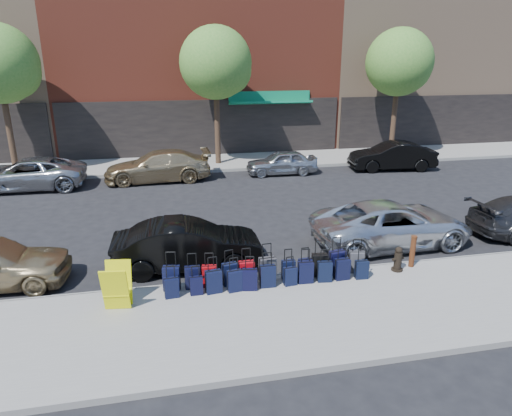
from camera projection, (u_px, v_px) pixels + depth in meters
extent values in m
plane|color=black|center=(238.00, 224.00, 16.75)|extent=(120.00, 120.00, 0.00)
cube|color=gray|center=(284.00, 317.00, 10.69)|extent=(60.00, 4.00, 0.15)
cube|color=gray|center=(209.00, 163.00, 26.00)|extent=(60.00, 4.00, 0.15)
cube|color=gray|center=(265.00, 278.00, 12.57)|extent=(60.00, 0.08, 0.15)
cube|color=gray|center=(213.00, 171.00, 24.13)|extent=(60.00, 0.08, 0.15)
cube|color=black|center=(204.00, 129.00, 27.29)|extent=(16.66, 0.15, 3.40)
cube|color=#0C704B|center=(271.00, 103.00, 27.26)|extent=(5.00, 0.91, 0.27)
cube|color=#0C704B|center=(270.00, 96.00, 27.43)|extent=(5.00, 0.10, 0.60)
cube|color=#997A5E|center=(409.00, 11.00, 33.67)|extent=(15.00, 12.00, 18.00)
cube|color=black|center=(444.00, 121.00, 30.39)|extent=(14.70, 0.15, 3.40)
cylinder|color=black|center=(9.00, 126.00, 22.81)|extent=(0.30, 0.30, 4.80)
sphere|color=#3E7B29|center=(13.00, 72.00, 22.10)|extent=(2.58, 2.58, 2.58)
cylinder|color=black|center=(217.00, 120.00, 24.85)|extent=(0.30, 0.30, 4.80)
sphere|color=#3E7B29|center=(216.00, 63.00, 23.90)|extent=(3.80, 3.80, 3.80)
sphere|color=#3E7B29|center=(227.00, 70.00, 24.14)|extent=(2.58, 2.58, 2.58)
cylinder|color=black|center=(394.00, 115.00, 26.88)|extent=(0.30, 0.30, 4.80)
sphere|color=#3E7B29|center=(399.00, 62.00, 25.93)|extent=(3.80, 3.80, 3.80)
sphere|color=#3E7B29|center=(408.00, 69.00, 26.17)|extent=(2.58, 2.58, 2.58)
cube|color=black|center=(172.00, 278.00, 11.70)|extent=(0.46, 0.30, 0.64)
cylinder|color=black|center=(170.00, 253.00, 11.48)|extent=(0.24, 0.07, 0.03)
cube|color=black|center=(193.00, 277.00, 11.79)|extent=(0.41, 0.24, 0.59)
cylinder|color=black|center=(192.00, 255.00, 11.58)|extent=(0.22, 0.04, 0.03)
cube|color=#96090E|center=(210.00, 276.00, 11.88)|extent=(0.41, 0.26, 0.58)
cylinder|color=black|center=(209.00, 254.00, 11.68)|extent=(0.22, 0.06, 0.03)
cube|color=black|center=(230.00, 274.00, 11.98)|extent=(0.43, 0.29, 0.60)
cylinder|color=black|center=(230.00, 251.00, 11.77)|extent=(0.22, 0.08, 0.03)
cube|color=#A00A12|center=(247.00, 272.00, 12.08)|extent=(0.40, 0.22, 0.60)
cylinder|color=black|center=(247.00, 250.00, 11.88)|extent=(0.22, 0.03, 0.03)
cube|color=#323136|center=(267.00, 269.00, 12.18)|extent=(0.46, 0.28, 0.65)
cylinder|color=black|center=(268.00, 245.00, 11.95)|extent=(0.25, 0.05, 0.03)
cube|color=black|center=(288.00, 270.00, 12.29)|extent=(0.35, 0.20, 0.53)
cylinder|color=black|center=(289.00, 250.00, 12.11)|extent=(0.20, 0.03, 0.03)
cube|color=black|center=(305.00, 268.00, 12.37)|extent=(0.37, 0.22, 0.53)
cylinder|color=black|center=(306.00, 249.00, 12.18)|extent=(0.20, 0.05, 0.03)
cube|color=black|center=(319.00, 265.00, 12.44)|extent=(0.46, 0.30, 0.63)
cylinder|color=black|center=(320.00, 242.00, 12.22)|extent=(0.24, 0.07, 0.03)
cube|color=black|center=(337.00, 262.00, 12.55)|extent=(0.48, 0.32, 0.67)
cylinder|color=black|center=(338.00, 238.00, 12.32)|extent=(0.25, 0.08, 0.03)
cube|color=#404046|center=(356.00, 262.00, 12.66)|extent=(0.44, 0.30, 0.60)
cylinder|color=black|center=(358.00, 240.00, 12.46)|extent=(0.23, 0.08, 0.03)
cube|color=black|center=(172.00, 288.00, 11.35)|extent=(0.37, 0.23, 0.52)
cylinder|color=black|center=(170.00, 267.00, 11.17)|extent=(0.20, 0.05, 0.03)
cube|color=black|center=(196.00, 286.00, 11.50)|extent=(0.33, 0.19, 0.47)
cylinder|color=black|center=(195.00, 267.00, 11.33)|extent=(0.18, 0.04, 0.03)
cube|color=black|center=(214.00, 282.00, 11.57)|extent=(0.43, 0.29, 0.59)
cylinder|color=black|center=(213.00, 258.00, 11.36)|extent=(0.23, 0.06, 0.03)
cube|color=black|center=(235.00, 281.00, 11.65)|extent=(0.41, 0.27, 0.56)
cylinder|color=black|center=(234.00, 259.00, 11.45)|extent=(0.22, 0.06, 0.03)
cube|color=black|center=(250.00, 280.00, 11.71)|extent=(0.41, 0.28, 0.56)
cylinder|color=black|center=(250.00, 258.00, 11.52)|extent=(0.22, 0.07, 0.03)
cube|color=black|center=(268.00, 276.00, 11.87)|extent=(0.40, 0.24, 0.58)
cylinder|color=black|center=(268.00, 254.00, 11.67)|extent=(0.22, 0.04, 0.03)
cube|color=black|center=(290.00, 276.00, 11.96)|extent=(0.35, 0.23, 0.49)
cylinder|color=black|center=(291.00, 258.00, 11.80)|extent=(0.19, 0.05, 0.03)
cube|color=black|center=(306.00, 272.00, 12.08)|extent=(0.41, 0.25, 0.58)
cylinder|color=black|center=(306.00, 250.00, 11.88)|extent=(0.22, 0.04, 0.03)
cube|color=black|center=(325.00, 272.00, 12.15)|extent=(0.40, 0.26, 0.55)
cylinder|color=black|center=(326.00, 251.00, 11.96)|extent=(0.21, 0.06, 0.03)
cube|color=black|center=(342.00, 269.00, 12.26)|extent=(0.40, 0.25, 0.58)
cylinder|color=black|center=(344.00, 248.00, 12.06)|extent=(0.22, 0.04, 0.03)
cube|color=black|center=(362.00, 270.00, 12.32)|extent=(0.35, 0.22, 0.51)
cylinder|color=black|center=(363.00, 251.00, 12.14)|extent=(0.19, 0.04, 0.03)
cylinder|color=black|center=(397.00, 269.00, 12.84)|extent=(0.32, 0.32, 0.05)
cylinder|color=black|center=(398.00, 260.00, 12.75)|extent=(0.21, 0.21, 0.50)
sphere|color=black|center=(399.00, 250.00, 12.65)|extent=(0.20, 0.20, 0.20)
cylinder|color=black|center=(398.00, 259.00, 12.73)|extent=(0.37, 0.16, 0.09)
cylinder|color=#38190C|center=(412.00, 252.00, 12.94)|extent=(0.15, 0.15, 0.91)
cylinder|color=#38190C|center=(414.00, 237.00, 12.80)|extent=(0.17, 0.17, 0.04)
cube|color=yellow|center=(115.00, 290.00, 10.62)|extent=(0.64, 0.36, 1.10)
cube|color=yellow|center=(119.00, 282.00, 11.00)|extent=(0.64, 0.36, 1.10)
cube|color=yellow|center=(118.00, 292.00, 10.86)|extent=(0.66, 0.48, 0.02)
imported|color=black|center=(188.00, 245.00, 13.13)|extent=(4.32, 1.58, 1.41)
imported|color=silver|center=(392.00, 224.00, 14.77)|extent=(5.26, 2.57, 1.44)
imported|color=#B0B2B7|center=(27.00, 174.00, 20.95)|extent=(5.19, 2.45, 1.43)
imported|color=tan|center=(158.00, 166.00, 22.31)|extent=(5.15, 2.15, 1.48)
imported|color=#B2B5B9|center=(282.00, 162.00, 23.62)|extent=(3.71, 1.59, 1.25)
imported|color=black|center=(392.00, 156.00, 24.50)|extent=(4.67, 2.10, 1.49)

